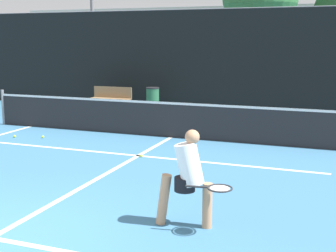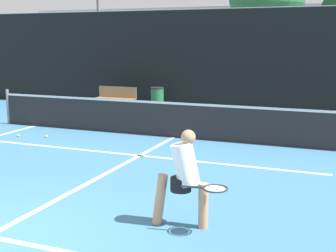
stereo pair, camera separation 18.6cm
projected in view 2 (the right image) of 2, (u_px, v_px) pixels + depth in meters
court_service_line at (140, 156)px, 10.55m from camera, size 8.25×0.10×0.01m
court_center_mark at (112, 170)px, 9.38m from camera, size 0.10×6.88×0.01m
net at (174, 119)px, 12.42m from camera, size 11.09×0.09×1.07m
fence_back at (222, 61)px, 16.45m from camera, size 24.00×0.06×3.64m
player_practicing at (184, 175)px, 6.45m from camera, size 1.16×0.52×1.39m
tennis_ball_scattered_0 at (18, 136)px, 12.58m from camera, size 0.07×0.07×0.07m
tennis_ball_scattered_2 at (143, 155)px, 10.44m from camera, size 0.07×0.07×0.07m
tennis_ball_scattered_5 at (46, 136)px, 12.49m from camera, size 0.07×0.07×0.07m
courtside_bench at (116, 98)px, 17.17m from camera, size 1.53×0.39×0.86m
trash_bin at (157, 100)px, 16.71m from camera, size 0.48×0.48×0.89m
parked_car at (180, 86)px, 20.36m from camera, size 1.65×4.21×1.35m
building_far at (284, 43)px, 29.88m from camera, size 36.00×2.40×4.65m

